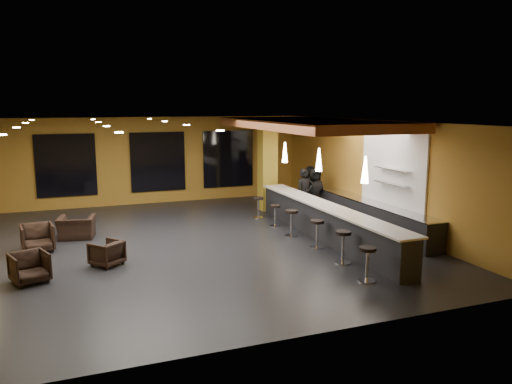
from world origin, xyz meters
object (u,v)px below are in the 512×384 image
object	(u,v)px
staff_b	(311,189)
armchair_c	(38,238)
staff_c	(315,191)
staff_a	(305,193)
armchair_a	(30,268)
pendant_1	(319,160)
bar_stool_0	(367,260)
bar_counter	(325,223)
bar_stool_3	(292,220)
bar_stool_5	(258,205)
prep_counter	(373,217)
column	(267,164)
bar_stool_2	(317,230)
bar_stool_1	(343,243)
pendant_0	(365,170)
armchair_b	(107,253)
armchair_d	(77,227)
pendant_2	(285,152)
bar_stool_4	(275,213)

from	to	relation	value
staff_b	armchair_c	world-z (taller)	staff_b
staff_c	staff_a	bearing A→B (deg)	-145.08
staff_b	armchair_a	distance (m)	10.45
pendant_1	staff_a	size ratio (longest dim) A/B	0.40
staff_b	bar_stool_0	size ratio (longest dim) A/B	2.14
bar_stool_0	bar_counter	bearing A→B (deg)	76.31
bar_stool_3	armchair_c	bearing A→B (deg)	171.87
bar_counter	bar_stool_5	distance (m)	3.46
prep_counter	staff_c	distance (m)	2.94
column	bar_stool_2	distance (m)	5.49
column	bar_stool_1	bearing A→B (deg)	-95.80
column	bar_stool_5	xyz separation A→B (m)	(-0.85, -1.24, -1.27)
pendant_0	bar_stool_5	bearing A→B (deg)	99.02
armchair_b	bar_stool_1	bearing A→B (deg)	121.73
armchair_a	armchair_d	bearing A→B (deg)	53.39
staff_b	armchair_b	distance (m)	8.62
prep_counter	bar_stool_3	xyz separation A→B (m)	(-2.80, 0.19, 0.09)
column	armchair_b	xyz separation A→B (m)	(-6.32, -4.82, -1.43)
bar_stool_0	bar_stool_1	world-z (taller)	bar_stool_1
pendant_2	armchair_d	distance (m)	7.25
armchair_c	bar_stool_5	bearing A→B (deg)	5.09
armchair_a	bar_stool_3	size ratio (longest dim) A/B	0.94
prep_counter	bar_stool_2	distance (m)	2.91
armchair_b	armchair_d	xyz separation A→B (m)	(-0.64, 3.00, 0.02)
armchair_c	bar_stool_3	bearing A→B (deg)	-15.98
bar_stool_4	bar_stool_5	xyz separation A→B (m)	(-0.09, 1.32, 0.02)
armchair_a	bar_stool_2	size ratio (longest dim) A/B	0.97
staff_b	bar_stool_0	xyz separation A→B (m)	(-2.23, -7.17, -0.35)
staff_a	armchair_c	xyz separation A→B (m)	(-8.76, -1.24, -0.49)
prep_counter	bar_stool_5	size ratio (longest dim) A/B	7.96
prep_counter	bar_stool_1	distance (m)	3.80
armchair_d	bar_stool_3	world-z (taller)	bar_stool_3
staff_a	staff_b	bearing A→B (deg)	46.09
staff_b	armchair_d	bearing A→B (deg)	-150.64
staff_a	pendant_2	bearing A→B (deg)	174.19
bar_counter	staff_b	bearing A→B (deg)	69.30
prep_counter	bar_stool_4	size ratio (longest dim) A/B	8.31
bar_stool_0	pendant_0	bearing A→B (deg)	60.74
bar_stool_2	bar_stool_4	distance (m)	2.75
column	bar_stool_5	size ratio (longest dim) A/B	4.64
pendant_0	pendant_1	world-z (taller)	same
pendant_0	staff_a	world-z (taller)	pendant_0
prep_counter	armchair_a	size ratio (longest dim) A/B	7.75
armchair_b	bar_stool_3	size ratio (longest dim) A/B	0.85
bar_stool_2	bar_stool_5	distance (m)	4.07
pendant_1	bar_stool_2	world-z (taller)	pendant_1
prep_counter	staff_a	size ratio (longest dim) A/B	3.44
bar_stool_2	bar_stool_3	bearing A→B (deg)	96.01
prep_counter	armchair_d	xyz separation A→B (m)	(-8.96, 2.28, -0.09)
bar_counter	staff_c	size ratio (longest dim) A/B	4.77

